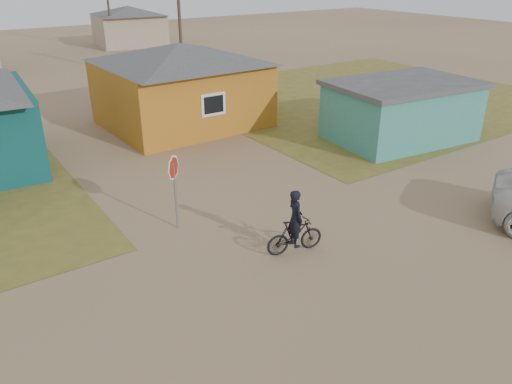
# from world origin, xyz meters

# --- Properties ---
(ground) EXTENTS (120.00, 120.00, 0.00)m
(ground) POSITION_xyz_m (0.00, 0.00, 0.00)
(ground) COLOR #957656
(grass_ne) EXTENTS (20.00, 18.00, 0.00)m
(grass_ne) POSITION_xyz_m (14.00, 13.00, 0.01)
(grass_ne) COLOR olive
(grass_ne) RESTS_ON ground
(house_yellow) EXTENTS (7.72, 6.76, 3.90)m
(house_yellow) POSITION_xyz_m (2.50, 14.00, 2.00)
(house_yellow) COLOR #B46D1B
(house_yellow) RESTS_ON ground
(shed_turquoise) EXTENTS (6.71, 4.93, 2.60)m
(shed_turquoise) POSITION_xyz_m (9.50, 6.50, 1.31)
(shed_turquoise) COLOR teal
(shed_turquoise) RESTS_ON ground
(house_beige_east) EXTENTS (6.95, 6.05, 3.60)m
(house_beige_east) POSITION_xyz_m (10.00, 40.00, 1.86)
(house_beige_east) COLOR tan
(house_beige_east) RESTS_ON ground
(utility_pole_near) EXTENTS (1.40, 0.20, 8.00)m
(utility_pole_near) POSITION_xyz_m (6.50, 22.00, 4.14)
(utility_pole_near) COLOR #453529
(utility_pole_near) RESTS_ON ground
(utility_pole_far) EXTENTS (1.40, 0.20, 8.00)m
(utility_pole_far) POSITION_xyz_m (7.50, 38.00, 4.14)
(utility_pole_far) COLOR #453529
(utility_pole_far) RESTS_ON ground
(stop_sign) EXTENTS (0.73, 0.30, 2.32)m
(stop_sign) POSITION_xyz_m (-2.48, 4.55, 1.72)
(stop_sign) COLOR gray
(stop_sign) RESTS_ON ground
(cyclist) EXTENTS (1.71, 0.81, 1.87)m
(cyclist) POSITION_xyz_m (-0.44, 1.47, 0.68)
(cyclist) COLOR black
(cyclist) RESTS_ON ground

